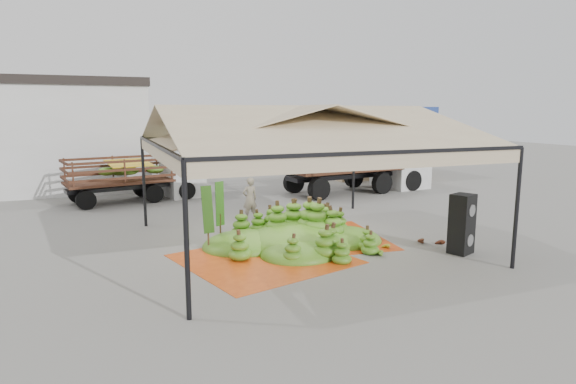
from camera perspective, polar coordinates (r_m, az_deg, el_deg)
name	(u,v)px	position (r m, az deg, el deg)	size (l,w,h in m)	color
ground	(301,244)	(14.22, 1.51, -6.16)	(90.00, 90.00, 0.00)	slate
canopy_tent	(301,131)	(13.70, 1.57, 7.25)	(8.10, 8.10, 4.00)	black
building_tan	(367,141)	(29.92, 9.32, 6.02)	(6.30, 5.30, 4.10)	tan
tarp_left	(264,259)	(12.82, -2.86, -7.91)	(3.98, 3.79, 0.01)	#E15615
tarp_right	(322,238)	(14.86, 4.09, -5.46)	(3.56, 3.74, 0.01)	#C74A12
banana_heap	(298,225)	(14.03, 1.24, -3.88)	(5.52, 4.53, 1.18)	#3A7318
hand_yellow_a	(385,246)	(13.96, 11.39, -6.26)	(0.40, 0.33, 0.18)	gold
hand_yellow_b	(310,255)	(12.82, 2.67, -7.43)	(0.48, 0.39, 0.22)	gold
hand_red_a	(418,240)	(14.77, 15.10, -5.47)	(0.47, 0.39, 0.22)	#5A2C14
hand_red_b	(440,242)	(14.73, 17.52, -5.67)	(0.41, 0.34, 0.19)	#562013
hand_green	(376,252)	(13.22, 10.40, -7.04)	(0.48, 0.39, 0.22)	#377819
hanging_bunches	(398,156)	(13.63, 12.88, 4.14)	(4.74, 0.24, 0.20)	#3D7919
speaker_stack	(462,224)	(13.93, 19.90, -3.58)	(0.74, 0.70, 1.64)	black
banana_leaves	(216,248)	(13.97, -8.55, -6.56)	(0.96, 1.36, 3.70)	#1D681B
vendor	(250,199)	(17.12, -4.55, -0.83)	(0.56, 0.37, 1.55)	gray
truck_left	(142,173)	(21.88, -16.96, 2.21)	(6.00, 3.06, 1.97)	#532C1B
truck_right	(363,159)	(23.65, 8.87, 3.90)	(7.67, 3.44, 2.54)	#482718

